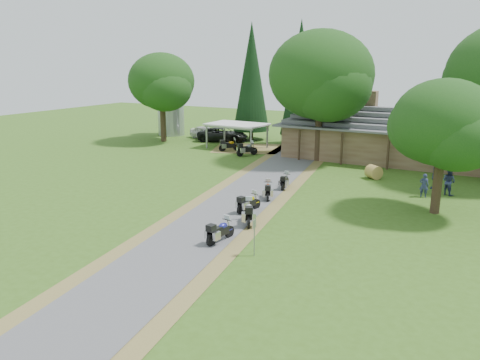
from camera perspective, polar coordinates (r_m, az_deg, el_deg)
The scene contains 24 objects.
ground at distance 26.11m, azimuth -4.33°, elevation -5.80°, with size 120.00×120.00×0.00m, color #365718.
driveway at distance 29.60m, azimuth -1.00°, elevation -3.31°, with size 46.00×46.00×0.00m, color #4F4F52.
lodge at distance 45.69m, azimuth 18.78°, elevation 5.35°, with size 21.40×9.40×4.90m, color brown, non-canonical shape.
silo at distance 59.04m, azimuth -8.45°, elevation 8.65°, with size 3.25×3.25×6.60m, color gray.
carport at distance 49.51m, azimuth -0.37°, elevation 5.41°, with size 6.01×4.01×2.61m, color white, non-canonical shape.
car_white_sedan at distance 55.63m, azimuth -4.28°, elevation 5.98°, with size 5.69×2.40×1.90m, color silver.
car_dark_suv at distance 53.70m, azimuth -2.11°, elevation 5.98°, with size 6.25×2.66×2.40m, color black.
motorcycle_row_a at distance 23.88m, azimuth -2.39°, elevation -6.10°, with size 1.85×0.60×1.27m, color navy, non-canonical shape.
motorcycle_row_b at distance 26.47m, azimuth 1.09°, elevation -3.87°, with size 2.05×0.67×1.40m, color #B0B2B9, non-canonical shape.
motorcycle_row_c at distance 28.54m, azimuth 1.08°, elevation -2.68°, with size 1.82×0.59×1.24m, color #C2B400, non-canonical shape.
motorcycle_row_d at distance 31.30m, azimuth 3.41°, elevation -1.17°, with size 1.82×0.59×1.24m, color #B73002, non-canonical shape.
motorcycle_row_e at distance 33.92m, azimuth 5.53°, elevation -0.06°, with size 1.71×0.56×1.17m, color black, non-canonical shape.
motorcycle_carport_a at distance 47.89m, azimuth -1.30°, elevation 4.34°, with size 1.97×0.64×1.35m, color #CC8C0D, non-canonical shape.
motorcycle_carport_b at distance 45.52m, azimuth 0.87°, elevation 3.87°, with size 2.09×0.68×1.43m, color slate, non-canonical shape.
person_a at distance 33.88m, azimuth 21.54°, elevation -0.38°, with size 0.54×0.39×1.90m, color navy.
person_b at distance 35.06m, azimuth 24.14°, elevation 0.11°, with size 0.63×0.46×2.23m, color navy.
person_c at distance 36.42m, azimuth 22.64°, elevation 0.47°, with size 0.54×0.39×1.89m, color navy.
hay_bale at distance 38.03m, azimuth 15.99°, elevation 0.94°, with size 1.06×1.06×0.97m, color olive.
sign_post at distance 22.09m, azimuth 1.75°, elevation -7.06°, with size 0.33×0.05×1.82m, color gray, non-canonical shape.
oak_lodge_left at distance 43.18m, azimuth 9.75°, elevation 10.53°, with size 9.33×9.33×12.54m, color #133811, non-canonical shape.
oak_driveway at distance 29.88m, azimuth 23.40°, elevation 4.41°, with size 6.01×6.01×8.86m, color #133811, non-canonical shape.
oak_silo at distance 54.07m, azimuth -9.49°, elevation 10.42°, with size 7.37×7.37×10.95m, color #133811, non-canonical shape.
cedar_near at distance 51.94m, azimuth 7.31°, elevation 11.65°, with size 4.08×4.08×13.32m, color black.
cedar_far at distance 54.60m, azimuth 1.41°, elevation 11.87°, with size 4.19×4.19×13.29m, color black.
Camera 1 is at (13.25, -20.64, 8.95)m, focal length 35.00 mm.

